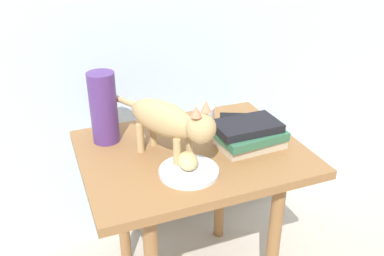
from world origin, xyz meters
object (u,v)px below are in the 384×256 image
object	(u,v)px
green_vase	(104,108)
candle_jar	(204,119)
bread_roll	(188,161)
book_stack	(249,135)
tv_remote	(240,118)
cat	(170,121)
side_table	(192,173)
plate	(189,171)

from	to	relation	value
green_vase	candle_jar	size ratio (longest dim) A/B	2.89
bread_roll	book_stack	size ratio (longest dim) A/B	0.35
candle_jar	tv_remote	xyz separation A→B (m)	(0.15, 0.01, -0.03)
candle_jar	bread_roll	bearing A→B (deg)	-122.71
cat	book_stack	world-z (taller)	cat
green_vase	bread_roll	bearing A→B (deg)	-56.79
side_table	bread_roll	distance (m)	0.19
candle_jar	tv_remote	size ratio (longest dim) A/B	0.57
side_table	tv_remote	size ratio (longest dim) A/B	4.86
bread_roll	book_stack	xyz separation A→B (m)	(0.25, 0.07, 0.00)
cat	plate	bearing A→B (deg)	-77.99
green_vase	candle_jar	distance (m)	0.36
book_stack	tv_remote	xyz separation A→B (m)	(0.06, 0.19, -0.03)
side_table	candle_jar	xyz separation A→B (m)	(0.10, 0.13, 0.13)
cat	tv_remote	bearing A→B (deg)	26.64
plate	side_table	bearing A→B (deg)	64.74
cat	candle_jar	xyz separation A→B (m)	(0.18, 0.16, -0.09)
cat	candle_jar	size ratio (longest dim) A/B	5.06
cat	candle_jar	world-z (taller)	cat
cat	green_vase	size ratio (longest dim) A/B	1.75
cat	book_stack	size ratio (longest dim) A/B	1.87
bread_roll	book_stack	distance (m)	0.26
bread_roll	green_vase	size ratio (longest dim) A/B	0.33
plate	cat	xyz separation A→B (m)	(-0.02, 0.10, 0.13)
plate	bread_roll	bearing A→B (deg)	88.88
side_table	bread_roll	xyz separation A→B (m)	(-0.06, -0.12, 0.13)
plate	tv_remote	bearing A→B (deg)	41.11
cat	tv_remote	size ratio (longest dim) A/B	2.87
bread_roll	candle_jar	xyz separation A→B (m)	(0.16, 0.25, -0.00)
side_table	plate	xyz separation A→B (m)	(-0.06, -0.13, 0.10)
plate	tv_remote	xyz separation A→B (m)	(0.31, 0.27, 0.00)
cat	tv_remote	world-z (taller)	cat
plate	bread_roll	xyz separation A→B (m)	(0.00, 0.01, 0.03)
bread_roll	tv_remote	world-z (taller)	bread_roll
book_stack	green_vase	distance (m)	0.49
plate	cat	distance (m)	0.17
cat	candle_jar	distance (m)	0.26
cat	green_vase	bearing A→B (deg)	130.77
plate	cat	world-z (taller)	cat
bread_roll	green_vase	world-z (taller)	green_vase
plate	green_vase	xyz separation A→B (m)	(-0.19, 0.30, 0.12)
side_table	tv_remote	distance (m)	0.31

